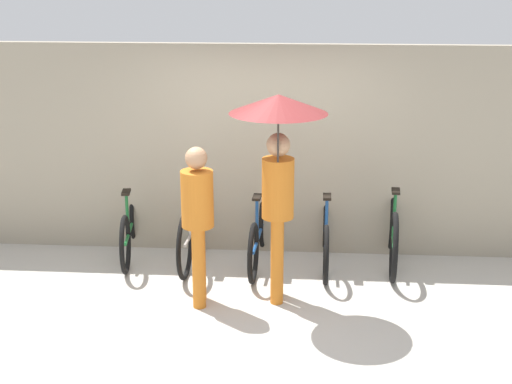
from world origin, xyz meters
TOP-DOWN VIEW (x-y plane):
  - ground_plane at (0.00, 0.00)m, footprint 30.00×30.00m
  - back_wall at (0.00, 1.84)m, footprint 11.06×0.12m
  - parked_bicycle_0 at (-1.53, 1.54)m, footprint 0.44×1.65m
  - parked_bicycle_1 at (-0.77, 1.43)m, footprint 0.44×1.71m
  - parked_bicycle_2 at (0.00, 1.43)m, footprint 0.44×1.73m
  - parked_bicycle_3 at (0.77, 1.45)m, footprint 0.44×1.71m
  - parked_bicycle_4 at (1.53, 1.52)m, footprint 0.44×1.75m
  - pedestrian_leading at (-0.53, 0.33)m, footprint 0.32×0.32m
  - pedestrian_center at (0.25, 0.40)m, footprint 0.94×0.94m

SIDE VIEW (x-z plane):
  - ground_plane at x=0.00m, z-range 0.00..0.00m
  - parked_bicycle_0 at x=-1.53m, z-range -0.14..0.84m
  - parked_bicycle_3 at x=0.77m, z-range -0.18..0.88m
  - parked_bicycle_2 at x=0.00m, z-range -0.14..0.85m
  - parked_bicycle_1 at x=-0.77m, z-range -0.15..0.93m
  - parked_bicycle_4 at x=1.53m, z-range -0.08..0.88m
  - pedestrian_leading at x=-0.53m, z-range 0.14..1.78m
  - back_wall at x=0.00m, z-range 0.00..2.47m
  - pedestrian_center at x=0.25m, z-range 0.58..2.73m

